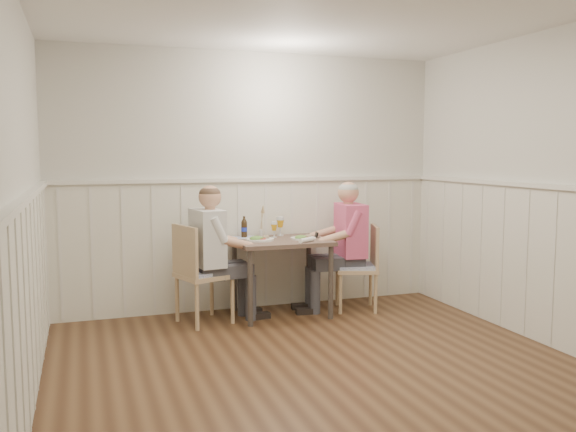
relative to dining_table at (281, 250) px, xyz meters
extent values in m
plane|color=#432918|center=(-0.19, -1.84, -0.65)|extent=(4.50, 4.50, 0.00)
cube|color=silver|center=(-0.19, 0.41, 0.65)|extent=(4.00, 0.04, 2.60)
cube|color=silver|center=(-2.19, -1.84, 0.65)|extent=(0.04, 4.50, 2.60)
cube|color=silver|center=(1.81, -1.84, 0.65)|extent=(0.04, 4.50, 2.60)
cube|color=silver|center=(-0.19, 0.39, 0.00)|extent=(3.98, 0.03, 1.30)
cube|color=silver|center=(-2.17, -1.84, 0.00)|extent=(0.03, 4.48, 1.30)
cube|color=silver|center=(1.80, -1.84, 0.00)|extent=(0.03, 4.48, 1.30)
cube|color=silver|center=(-0.19, 0.38, 0.67)|extent=(3.98, 0.06, 0.04)
cube|color=silver|center=(-2.16, -1.84, 0.67)|extent=(0.06, 4.48, 0.04)
cube|color=silver|center=(1.78, -1.84, 0.67)|extent=(0.06, 4.48, 0.04)
cube|color=brown|center=(0.00, 0.00, 0.08)|extent=(0.90, 0.70, 0.04)
cylinder|color=#3F3833|center=(-0.40, -0.30, -0.29)|extent=(0.05, 0.05, 0.71)
cylinder|color=#3F3833|center=(-0.40, 0.30, -0.29)|extent=(0.05, 0.05, 0.71)
cylinder|color=#3F3833|center=(0.40, -0.30, -0.29)|extent=(0.05, 0.05, 0.71)
cylinder|color=#3F3833|center=(0.40, 0.30, -0.29)|extent=(0.05, 0.05, 0.71)
cube|color=tan|center=(0.78, -0.06, -0.23)|extent=(0.51, 0.51, 0.04)
cube|color=#5B6BAA|center=(0.78, -0.06, -0.20)|extent=(0.46, 0.46, 0.03)
cube|color=tan|center=(0.95, -0.12, 0.00)|extent=(0.15, 0.40, 0.43)
cylinder|color=tan|center=(0.89, -0.28, -0.45)|extent=(0.03, 0.03, 0.40)
cylinder|color=tan|center=(0.56, -0.17, -0.45)|extent=(0.03, 0.03, 0.40)
cylinder|color=tan|center=(1.00, 0.05, -0.45)|extent=(0.03, 0.03, 0.40)
cylinder|color=tan|center=(0.67, 0.16, -0.45)|extent=(0.03, 0.03, 0.40)
cube|color=tan|center=(-0.77, -0.04, -0.20)|extent=(0.56, 0.56, 0.04)
cube|color=#5B6BAA|center=(-0.77, -0.04, -0.16)|extent=(0.50, 0.50, 0.03)
cube|color=tan|center=(-0.96, -0.10, 0.06)|extent=(0.17, 0.43, 0.46)
cylinder|color=tan|center=(-1.01, 0.08, -0.43)|extent=(0.04, 0.04, 0.43)
cylinder|color=tan|center=(-0.66, 0.20, -0.43)|extent=(0.04, 0.04, 0.43)
cylinder|color=tan|center=(-0.89, -0.28, -0.43)|extent=(0.04, 0.04, 0.43)
cylinder|color=tan|center=(-0.53, -0.16, -0.43)|extent=(0.04, 0.04, 0.43)
cube|color=#3F3F47|center=(0.71, -0.02, -0.43)|extent=(0.47, 0.43, 0.43)
cube|color=#3F3F47|center=(0.52, 0.00, -0.16)|extent=(0.44, 0.39, 0.13)
cube|color=pink|center=(0.71, -0.02, 0.17)|extent=(0.28, 0.45, 0.53)
sphere|color=tan|center=(0.71, -0.02, 0.55)|extent=(0.21, 0.21, 0.21)
sphere|color=#A5A5A0|center=(0.71, -0.02, 0.58)|extent=(0.20, 0.20, 0.20)
cube|color=black|center=(0.37, 0.02, 0.17)|extent=(0.02, 0.07, 0.13)
cube|color=#3F3F47|center=(-0.72, -0.06, -0.43)|extent=(0.47, 0.44, 0.43)
cube|color=#3F3F47|center=(-0.53, -0.03, -0.16)|extent=(0.45, 0.40, 0.12)
cube|color=silver|center=(-0.72, -0.06, 0.16)|extent=(0.29, 0.45, 0.53)
sphere|color=tan|center=(-0.72, -0.06, 0.54)|extent=(0.21, 0.21, 0.21)
sphere|color=#4C3828|center=(-0.72, -0.06, 0.57)|extent=(0.20, 0.20, 0.20)
cylinder|color=white|center=(0.21, -0.05, 0.11)|extent=(0.25, 0.25, 0.02)
ellipsoid|color=#3F722D|center=(0.17, -0.08, 0.14)|extent=(0.12, 0.10, 0.05)
sphere|color=tan|center=(0.26, -0.04, 0.14)|extent=(0.03, 0.03, 0.03)
cube|color=brown|center=(0.23, 0.00, 0.12)|extent=(0.07, 0.05, 0.01)
cylinder|color=white|center=(0.28, 0.00, 0.13)|extent=(0.05, 0.05, 0.03)
cylinder|color=white|center=(-0.22, 0.00, 0.11)|extent=(0.28, 0.28, 0.02)
ellipsoid|color=#3F722D|center=(-0.26, -0.03, 0.15)|extent=(0.14, 0.11, 0.05)
sphere|color=tan|center=(-0.16, 0.01, 0.14)|extent=(0.04, 0.04, 0.04)
cylinder|color=silver|center=(0.07, 0.26, 0.11)|extent=(0.07, 0.07, 0.01)
cylinder|color=silver|center=(0.07, 0.26, 0.15)|extent=(0.01, 0.01, 0.09)
cone|color=gold|center=(0.07, 0.26, 0.23)|extent=(0.08, 0.08, 0.08)
cylinder|color=silver|center=(0.07, 0.26, 0.28)|extent=(0.08, 0.08, 0.03)
cylinder|color=silver|center=(-0.03, 0.14, 0.11)|extent=(0.06, 0.06, 0.01)
cylinder|color=silver|center=(-0.03, 0.14, 0.14)|extent=(0.01, 0.01, 0.07)
cone|color=gold|center=(-0.03, 0.14, 0.20)|extent=(0.06, 0.06, 0.06)
cylinder|color=silver|center=(-0.03, 0.14, 0.25)|extent=(0.06, 0.06, 0.03)
cylinder|color=black|center=(-0.31, 0.24, 0.18)|extent=(0.06, 0.06, 0.16)
cone|color=black|center=(-0.31, 0.24, 0.28)|extent=(0.06, 0.06, 0.04)
cylinder|color=black|center=(-0.31, 0.24, 0.30)|extent=(0.02, 0.02, 0.03)
cylinder|color=#1C2FAE|center=(-0.31, 0.24, 0.18)|extent=(0.06, 0.06, 0.04)
cylinder|color=white|center=(0.17, -0.25, 0.12)|extent=(0.19, 0.15, 0.04)
cylinder|color=silver|center=(-0.13, 0.27, 0.14)|extent=(0.04, 0.04, 0.07)
cylinder|color=tan|center=(-0.13, 0.27, 0.26)|extent=(0.02, 0.02, 0.22)
cone|color=tan|center=(-0.13, 0.27, 0.39)|extent=(0.03, 0.03, 0.08)
cube|color=#5B6BAA|center=(-0.32, 0.23, 0.10)|extent=(0.28, 0.23, 0.01)
camera|label=1|loc=(-1.84, -5.60, 0.95)|focal=38.00mm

